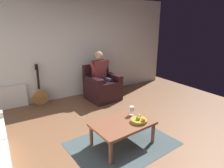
% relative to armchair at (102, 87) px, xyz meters
% --- Properties ---
extents(ground_plane, '(7.08, 7.08, 0.00)m').
position_rel_armchair_xyz_m(ground_plane, '(0.56, 2.08, -0.34)').
color(ground_plane, brown).
extents(wall_back, '(6.30, 0.06, 2.69)m').
position_rel_armchair_xyz_m(wall_back, '(0.56, -0.67, 1.00)').
color(wall_back, white).
rests_on(wall_back, ground).
extents(rug, '(1.79, 1.39, 0.01)m').
position_rel_armchair_xyz_m(rug, '(0.71, 2.03, -0.34)').
color(rug, '#425155').
rests_on(rug, ground).
extents(armchair, '(0.84, 0.85, 0.93)m').
position_rel_armchair_xyz_m(armchair, '(0.00, 0.00, 0.00)').
color(armchair, black).
rests_on(armchair, ground).
extents(person_seated, '(0.64, 0.57, 1.29)m').
position_rel_armchair_xyz_m(person_seated, '(0.00, -0.02, 0.36)').
color(person_seated, brown).
rests_on(person_seated, ground).
extents(coffee_table, '(1.04, 0.73, 0.40)m').
position_rel_armchair_xyz_m(coffee_table, '(0.71, 2.03, 0.01)').
color(coffee_table, brown).
rests_on(coffee_table, ground).
extents(guitar, '(0.39, 0.22, 1.03)m').
position_rel_armchair_xyz_m(guitar, '(1.52, -0.46, -0.11)').
color(guitar, '#A8753F').
rests_on(guitar, ground).
extents(radiator, '(0.63, 0.06, 0.56)m').
position_rel_armchair_xyz_m(radiator, '(2.13, -0.60, -0.06)').
color(radiator, white).
rests_on(radiator, ground).
extents(wine_glass_near, '(0.08, 0.08, 0.16)m').
position_rel_armchair_xyz_m(wine_glass_near, '(0.41, 1.87, 0.17)').
color(wine_glass_near, silver).
rests_on(wine_glass_near, coffee_table).
extents(fruit_bowl, '(0.27, 0.27, 0.11)m').
position_rel_armchair_xyz_m(fruit_bowl, '(0.46, 2.15, 0.10)').
color(fruit_bowl, olive).
rests_on(fruit_bowl, coffee_table).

